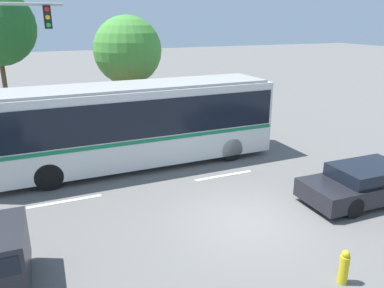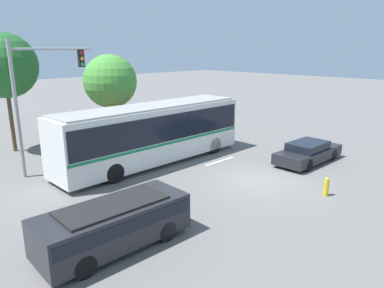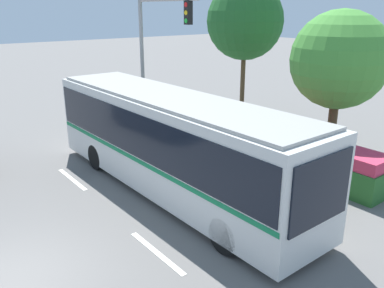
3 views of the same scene
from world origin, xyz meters
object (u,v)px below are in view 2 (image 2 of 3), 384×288
Objects in this scene: city_bus at (153,130)px; traffic_light_pole at (36,90)px; street_tree_left at (4,66)px; fire_hydrant at (326,187)px; suv_left_lane at (114,222)px; street_tree_centre at (110,82)px; sedan_foreground at (308,152)px.

traffic_light_pole is at bearing 151.42° from city_bus.
street_tree_left is at bearing 120.10° from city_bus.
city_bus is 9.63m from fire_hydrant.
city_bus is 2.33× the size of suv_left_lane.
street_tree_left is 8.60× the size of fire_hydrant.
sedan_foreground is at bearing -69.89° from street_tree_centre.
city_bus is at bearing 105.05° from fire_hydrant.
street_tree_left reaches higher than street_tree_centre.
city_bus is 6.40m from traffic_light_pole.
street_tree_centre is at bearing 75.98° from city_bus.
city_bus is 7.41m from street_tree_centre.
suv_left_lane is 5.87× the size of fire_hydrant.
city_bus is at bearing -59.34° from street_tree_left.
street_tree_left is (1.74, 14.43, 4.48)m from suv_left_lane.
street_tree_left is at bearing 84.62° from suv_left_lane.
city_bus is 2.45× the size of sedan_foreground.
street_tree_centre is at bearing 59.34° from suv_left_lane.
suv_left_lane is at bearing -137.22° from city_bus.
traffic_light_pole is 14.75m from fire_hydrant.
sedan_foreground is 0.70× the size of traffic_light_pole.
city_bus is at bearing -28.02° from traffic_light_pole.
sedan_foreground is 18.91m from street_tree_left.
city_bus is 1.72× the size of traffic_light_pole.
suv_left_lane is at bearing 161.97° from fire_hydrant.
street_tree_left reaches higher than sedan_foreground.
suv_left_lane is 0.84× the size of street_tree_centre.
traffic_light_pole reaches higher than suv_left_lane.
street_tree_left is 1.22× the size of street_tree_centre.
traffic_light_pole is 5.53m from street_tree_left.
sedan_foreground is 15.17m from traffic_light_pole.
sedan_foreground is at bearing 37.11° from fire_hydrant.
suv_left_lane is 9.75m from traffic_light_pole.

